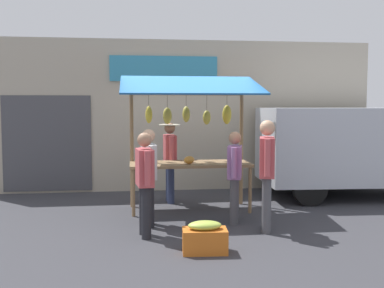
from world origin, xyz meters
name	(u,v)px	position (x,y,z in m)	size (l,w,h in m)	color
ground_plane	(190,210)	(0.00, 0.00, 0.00)	(40.00, 40.00, 0.00)	#38383D
street_backdrop	(175,116)	(0.06, -2.20, 1.70)	(9.00, 0.30, 3.40)	#B2A893
market_stall	(189,127)	(0.01, -0.04, 1.54)	(2.50, 1.46, 2.50)	olive
vendor_with_sunhat	(170,156)	(0.31, -0.75, 0.93)	(0.41, 0.69, 1.59)	navy
shopper_in_grey_tee	(149,171)	(0.79, 1.05, 0.89)	(0.24, 0.67, 1.56)	#232328
shopper_with_shopping_bag	(267,167)	(-0.98, 1.62, 1.00)	(0.35, 0.70, 1.71)	#4C4C51
shopper_in_striped_shirt	(145,178)	(0.88, 1.69, 0.88)	(0.27, 0.67, 1.54)	#232328
shopper_with_ponytail	(235,171)	(-0.61, 1.05, 0.85)	(0.33, 0.64, 1.51)	#4C4C51
parked_van	(360,144)	(-3.72, -0.82, 1.12)	(4.49, 2.07, 1.88)	silver
produce_crate_near	(205,238)	(0.12, 2.55, 0.19)	(0.61, 0.39, 0.42)	#D1661E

